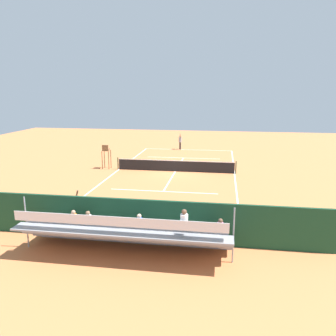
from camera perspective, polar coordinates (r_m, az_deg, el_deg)
name	(u,v)px	position (r m, az deg, el deg)	size (l,w,h in m)	color
ground_plane	(175,171)	(29.79, 1.21, -0.56)	(60.00, 60.00, 0.00)	#D17542
court_line_markings	(175,171)	(29.83, 1.22, -0.53)	(10.10, 22.20, 0.01)	white
tennis_net	(175,166)	(29.68, 1.22, 0.39)	(10.30, 0.10, 1.07)	black
backdrop_wall	(134,220)	(16.34, -5.60, -8.43)	(18.00, 0.16, 2.00)	#194228
bleacher_stand	(127,233)	(15.20, -6.69, -10.57)	(9.06, 2.40, 2.48)	gray
umpire_chair	(106,154)	(31.09, -10.14, 2.29)	(0.67, 0.67, 2.14)	brown
courtside_bench	(206,227)	(16.71, 6.35, -9.59)	(1.80, 0.40, 0.93)	#234C2D
equipment_bag	(171,233)	(16.89, 0.44, -10.65)	(0.90, 0.36, 0.36)	#334C8C
tennis_player	(180,141)	(40.58, 2.01, 4.51)	(0.47, 0.56, 1.93)	black
tennis_racket	(175,149)	(40.66, 1.19, 3.10)	(0.58, 0.40, 0.03)	black
tennis_ball_near	(186,153)	(38.14, 2.92, 2.46)	(0.07, 0.07, 0.07)	#CCDB33
tennis_ball_far	(181,150)	(40.10, 2.15, 2.98)	(0.07, 0.07, 0.07)	#CCDB33
line_judge	(75,208)	(18.31, -15.04, -6.40)	(0.41, 0.55, 1.93)	#232328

